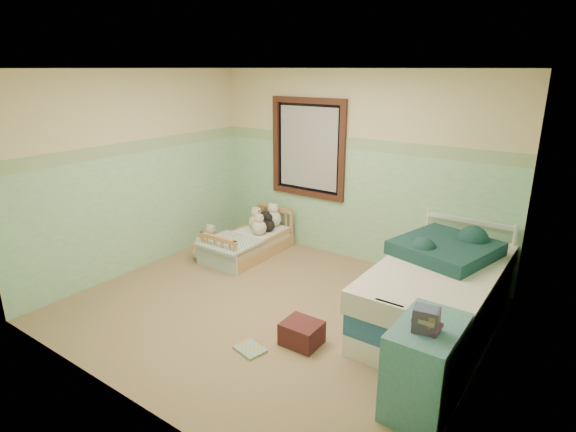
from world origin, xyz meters
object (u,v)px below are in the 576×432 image
Objects in this scene: plush_floor_cream at (211,240)px; red_pillow at (302,333)px; dresser at (425,367)px; toddler_bed_frame at (249,249)px; floor_book at (250,349)px; twin_bed_frame at (435,315)px; plush_floor_tan at (200,252)px.

red_pillow is (2.43, -1.28, -0.01)m from plush_floor_cream.
plush_floor_cream is at bearing 158.29° from dresser.
toddler_bed_frame is at bearing 142.29° from red_pillow.
toddler_bed_frame is 4.70× the size of floor_book.
twin_bed_frame is at bearing 49.20° from red_pillow.
toddler_bed_frame is 5.34× the size of plush_floor_cream.
dresser is 2.63× the size of floor_book.
plush_floor_cream is at bearing 176.27° from twin_bed_frame.
dresser reaches higher than twin_bed_frame.
plush_floor_cream is at bearing 152.20° from red_pillow.
dresser reaches higher than plush_floor_cream.
twin_bed_frame is at bearing -7.26° from toddler_bed_frame.
floor_book is at bearing -130.83° from twin_bed_frame.
dresser is (3.48, -1.06, 0.25)m from plush_floor_tan.
dresser is 2.03× the size of red_pillow.
plush_floor_tan is 0.60× the size of red_pillow.
plush_floor_tan is 2.41m from red_pillow.
plush_floor_tan is at bearing -176.68° from twin_bed_frame.
toddler_bed_frame reaches higher than floor_book.
plush_floor_cream is 0.68× the size of red_pillow.
red_pillow is (2.25, -0.88, 0.00)m from plush_floor_tan.
red_pillow reaches higher than floor_book.
twin_bed_frame is 1.90m from floor_book.
plush_floor_cream is (-0.60, -0.13, 0.04)m from toddler_bed_frame.
red_pillow is (-1.23, 0.18, -0.25)m from dresser.
red_pillow reaches higher than plush_floor_tan.
plush_floor_tan is at bearing 158.62° from red_pillow.
dresser is 1.61m from floor_book.
twin_bed_frame is 1.40m from red_pillow.
plush_floor_cream is at bearing -167.75° from toddler_bed_frame.
plush_floor_tan is at bearing -65.53° from plush_floor_cream.
twin_bed_frame is 2.84× the size of dresser.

